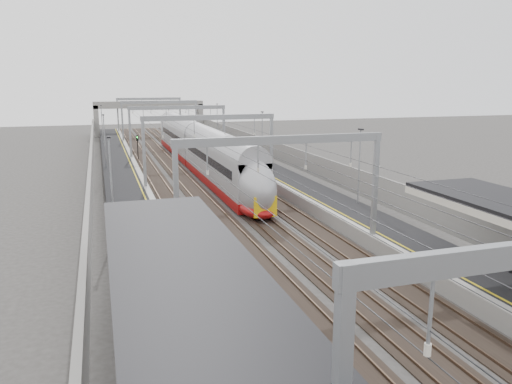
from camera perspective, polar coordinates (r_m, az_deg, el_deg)
platform_left at (r=51.30m, az=-14.67°, el=0.62°), size 4.00×120.00×1.00m
platform_right at (r=54.40m, az=2.39°, el=1.67°), size 4.00×120.00×1.00m
tracks at (r=52.35m, az=-5.88°, el=0.69°), size 11.40×140.00×0.20m
overhead_line at (r=57.94m, az=-7.36°, el=7.88°), size 13.00×140.00×6.60m
canopy_left at (r=10.16m, az=-2.30°, el=-20.62°), size 4.40×30.00×4.24m
overbridge at (r=105.87m, az=-12.10°, el=9.27°), size 22.00×2.20×6.90m
wall_left at (r=51.06m, az=-18.32°, el=1.60°), size 0.30×120.00×3.20m
wall_right at (r=55.36m, az=5.52°, el=2.97°), size 0.30×120.00×3.20m
train at (r=61.09m, az=-6.29°, el=4.45°), size 2.90×52.88×4.58m
signal_green at (r=71.12m, az=-13.40°, el=5.45°), size 0.32×0.32×3.48m
signal_red_near at (r=76.79m, az=-7.38°, el=6.17°), size 0.32×0.32×3.48m
signal_red_far at (r=77.63m, az=-5.83°, el=6.28°), size 0.32×0.32×3.48m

